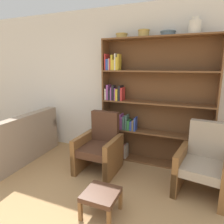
{
  "coord_description": "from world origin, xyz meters",
  "views": [
    {
      "loc": [
        1.17,
        -0.73,
        1.72
      ],
      "look_at": [
        -0.11,
        2.33,
        0.95
      ],
      "focal_mm": 32.0,
      "sensor_mm": 36.0,
      "label": 1
    }
  ],
  "objects_px": {
    "bookshelf": "(146,106)",
    "couch": "(12,144)",
    "bowl_brass": "(122,35)",
    "bowl_slate": "(168,33)",
    "armchair_leather": "(100,147)",
    "footstool": "(101,196)",
    "bowl_olive": "(144,33)",
    "vase_tall": "(195,27)",
    "armchair_cushioned": "(203,164)"
  },
  "relations": [
    {
      "from": "bookshelf",
      "to": "couch",
      "type": "bearing_deg",
      "value": -158.36
    },
    {
      "from": "bowl_brass",
      "to": "bowl_slate",
      "type": "distance_m",
      "value": 0.77
    },
    {
      "from": "bookshelf",
      "to": "armchair_leather",
      "type": "xyz_separation_m",
      "value": [
        -0.61,
        -0.61,
        -0.63
      ]
    },
    {
      "from": "couch",
      "to": "footstool",
      "type": "height_order",
      "value": "couch"
    },
    {
      "from": "bowl_olive",
      "to": "footstool",
      "type": "bearing_deg",
      "value": -91.77
    },
    {
      "from": "bowl_brass",
      "to": "vase_tall",
      "type": "height_order",
      "value": "vase_tall"
    },
    {
      "from": "bowl_brass",
      "to": "couch",
      "type": "height_order",
      "value": "bowl_brass"
    },
    {
      "from": "bowl_slate",
      "to": "couch",
      "type": "relative_size",
      "value": 0.14
    },
    {
      "from": "armchair_leather",
      "to": "footstool",
      "type": "xyz_separation_m",
      "value": [
        0.49,
        -0.97,
        -0.16
      ]
    },
    {
      "from": "bookshelf",
      "to": "bowl_olive",
      "type": "xyz_separation_m",
      "value": [
        -0.07,
        -0.02,
        1.21
      ]
    },
    {
      "from": "vase_tall",
      "to": "footstool",
      "type": "height_order",
      "value": "vase_tall"
    },
    {
      "from": "bookshelf",
      "to": "couch",
      "type": "relative_size",
      "value": 1.25
    },
    {
      "from": "bookshelf",
      "to": "footstool",
      "type": "xyz_separation_m",
      "value": [
        -0.12,
        -1.58,
        -0.78
      ]
    },
    {
      "from": "bowl_brass",
      "to": "bowl_slate",
      "type": "bearing_deg",
      "value": -0.0
    },
    {
      "from": "bowl_olive",
      "to": "couch",
      "type": "relative_size",
      "value": 0.11
    },
    {
      "from": "bookshelf",
      "to": "bowl_brass",
      "type": "height_order",
      "value": "bowl_brass"
    },
    {
      "from": "bookshelf",
      "to": "bowl_brass",
      "type": "xyz_separation_m",
      "value": [
        -0.46,
        -0.02,
        1.19
      ]
    },
    {
      "from": "armchair_leather",
      "to": "footstool",
      "type": "bearing_deg",
      "value": 117.13
    },
    {
      "from": "bowl_olive",
      "to": "vase_tall",
      "type": "height_order",
      "value": "vase_tall"
    },
    {
      "from": "bookshelf",
      "to": "couch",
      "type": "distance_m",
      "value": 2.56
    },
    {
      "from": "vase_tall",
      "to": "footstool",
      "type": "xyz_separation_m",
      "value": [
        -0.82,
        -1.56,
        -2.03
      ]
    },
    {
      "from": "bookshelf",
      "to": "footstool",
      "type": "height_order",
      "value": "bookshelf"
    },
    {
      "from": "bowl_brass",
      "to": "armchair_cushioned",
      "type": "xyz_separation_m",
      "value": [
        1.42,
        -0.59,
        -1.82
      ]
    },
    {
      "from": "bowl_olive",
      "to": "bowl_slate",
      "type": "bearing_deg",
      "value": -0.0
    },
    {
      "from": "bowl_olive",
      "to": "armchair_leather",
      "type": "distance_m",
      "value": 2.01
    },
    {
      "from": "vase_tall",
      "to": "couch",
      "type": "height_order",
      "value": "vase_tall"
    },
    {
      "from": "bowl_olive",
      "to": "footstool",
      "type": "xyz_separation_m",
      "value": [
        -0.05,
        -1.56,
        -2.0
      ]
    },
    {
      "from": "bowl_brass",
      "to": "bowl_olive",
      "type": "xyz_separation_m",
      "value": [
        0.38,
        0.0,
        0.02
      ]
    },
    {
      "from": "bowl_slate",
      "to": "footstool",
      "type": "distance_m",
      "value": 2.55
    },
    {
      "from": "bookshelf",
      "to": "vase_tall",
      "type": "height_order",
      "value": "vase_tall"
    },
    {
      "from": "bookshelf",
      "to": "footstool",
      "type": "distance_m",
      "value": 1.77
    },
    {
      "from": "bowl_brass",
      "to": "bookshelf",
      "type": "bearing_deg",
      "value": 2.87
    },
    {
      "from": "bowl_brass",
      "to": "armchair_leather",
      "type": "bearing_deg",
      "value": -104.55
    },
    {
      "from": "vase_tall",
      "to": "footstool",
      "type": "relative_size",
      "value": 0.62
    },
    {
      "from": "bowl_slate",
      "to": "couch",
      "type": "distance_m",
      "value": 3.35
    },
    {
      "from": "bowl_olive",
      "to": "armchair_leather",
      "type": "xyz_separation_m",
      "value": [
        -0.54,
        -0.59,
        -1.84
      ]
    },
    {
      "from": "bowl_slate",
      "to": "vase_tall",
      "type": "relative_size",
      "value": 1.0
    },
    {
      "from": "bowl_olive",
      "to": "couch",
      "type": "xyz_separation_m",
      "value": [
        -2.21,
        -0.88,
        -1.94
      ]
    },
    {
      "from": "vase_tall",
      "to": "bowl_slate",
      "type": "bearing_deg",
      "value": 180.0
    },
    {
      "from": "bowl_brass",
      "to": "footstool",
      "type": "xyz_separation_m",
      "value": [
        0.33,
        -1.56,
        -1.98
      ]
    },
    {
      "from": "vase_tall",
      "to": "armchair_cushioned",
      "type": "xyz_separation_m",
      "value": [
        0.27,
        -0.59,
        -1.88
      ]
    },
    {
      "from": "bookshelf",
      "to": "bowl_olive",
      "type": "bearing_deg",
      "value": -162.76
    },
    {
      "from": "armchair_cushioned",
      "to": "footstool",
      "type": "distance_m",
      "value": 1.46
    },
    {
      "from": "bowl_brass",
      "to": "couch",
      "type": "xyz_separation_m",
      "value": [
        -1.83,
        -0.88,
        -1.92
      ]
    },
    {
      "from": "footstool",
      "to": "bowl_olive",
      "type": "bearing_deg",
      "value": 88.23
    },
    {
      "from": "couch",
      "to": "armchair_leather",
      "type": "bearing_deg",
      "value": -83.57
    },
    {
      "from": "bowl_slate",
      "to": "armchair_cushioned",
      "type": "relative_size",
      "value": 0.25
    },
    {
      "from": "bowl_olive",
      "to": "bowl_slate",
      "type": "height_order",
      "value": "bowl_olive"
    },
    {
      "from": "vase_tall",
      "to": "footstool",
      "type": "distance_m",
      "value": 2.69
    },
    {
      "from": "bookshelf",
      "to": "bowl_slate",
      "type": "xyz_separation_m",
      "value": [
        0.31,
        -0.02,
        1.19
      ]
    }
  ]
}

